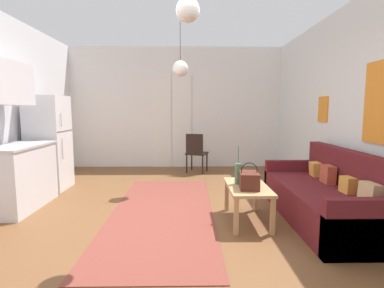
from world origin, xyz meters
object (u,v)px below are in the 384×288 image
Objects in this scene: coffee_table at (248,191)px; bamboo_vase at (238,174)px; handbag at (249,180)px; accent_chair at (196,151)px; pendant_lamp_far at (180,68)px; pendant_lamp_near at (188,10)px; refrigerator at (49,143)px; couch at (327,198)px.

bamboo_vase reaches higher than coffee_table.
accent_chair reaches higher than handbag.
accent_chair reaches higher than coffee_table.
pendant_lamp_near is at bearing -86.61° from pendant_lamp_far.
pendant_lamp_near is (-0.63, -0.62, 1.76)m from bamboo_vase.
pendant_lamp_near is (2.40, -2.09, 1.54)m from refrigerator.
bamboo_vase is (-1.11, 0.06, 0.31)m from couch.
pendant_lamp_near reaches higher than refrigerator.
couch reaches higher than accent_chair.
coffee_table is at bearing 120.69° from accent_chair.
couch is 2.76m from pendant_lamp_near.
coffee_table is 0.24m from bamboo_vase.
handbag reaches higher than coffee_table.
refrigerator is (-3.03, 1.46, 0.22)m from bamboo_vase.
handbag is at bearing 29.84° from pendant_lamp_near.
bamboo_vase is at bearing 44.76° from pendant_lamp_near.
coffee_table is at bearing -40.19° from bamboo_vase.
bamboo_vase is 0.23m from handbag.
coffee_table is 0.21m from handbag.
accent_chair is (-0.54, 2.92, -0.07)m from handbag.
accent_chair is (-0.45, 2.71, -0.10)m from bamboo_vase.
pendant_lamp_near and pendant_lamp_far have the same top height.
pendant_lamp_near is (-0.72, -0.42, 1.79)m from handbag.
refrigerator is at bearing 45.33° from accent_chair.
couch is 4.45m from refrigerator.
handbag is at bearing -171.79° from couch.
accent_chair is 3.83m from pendant_lamp_near.
pendant_lamp_near is (-0.74, -0.54, 1.96)m from coffee_table.
handbag is at bearing 120.04° from accent_chair.
accent_chair is (-0.56, 2.80, 0.09)m from coffee_table.
pendant_lamp_near is at bearing -143.94° from coffee_table.
coffee_table is at bearing -60.88° from pendant_lamp_far.
accent_chair is at bearing 76.50° from pendant_lamp_far.
refrigerator is 3.53m from pendant_lamp_near.
pendant_lamp_near is at bearing 106.40° from accent_chair.
refrigerator is (-3.13, 1.55, 0.42)m from coffee_table.
bamboo_vase is 2.75m from accent_chair.
bamboo_vase is at bearing 139.81° from coffee_table.
couch is 4.36× the size of bamboo_vase.
refrigerator is 2.66× the size of pendant_lamp_near.
couch is 1.16m from bamboo_vase.
pendant_lamp_near reaches higher than couch.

